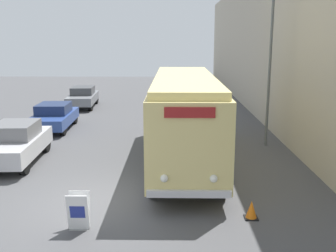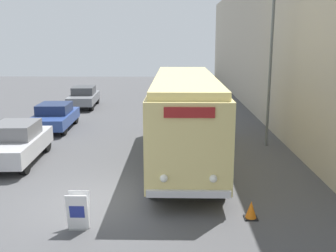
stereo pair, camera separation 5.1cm
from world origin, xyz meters
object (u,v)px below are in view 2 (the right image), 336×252
at_px(streetlamp, 272,36).
at_px(parked_car_mid, 55,116).
at_px(parked_car_far, 84,97).
at_px(traffic_cone, 251,210).
at_px(vintage_bus, 185,113).
at_px(sign_board, 78,212).
at_px(parked_car_near, 16,143).

distance_m(streetlamp, parked_car_mid, 11.88).
relative_size(streetlamp, parked_car_far, 1.73).
bearing_deg(streetlamp, traffic_cone, -105.58).
bearing_deg(vintage_bus, sign_board, -115.83).
xyz_separation_m(vintage_bus, streetlamp, (3.80, 2.39, 2.98)).
bearing_deg(streetlamp, parked_car_mid, 163.57).
relative_size(sign_board, parked_car_mid, 0.23).
height_order(sign_board, parked_car_mid, parked_car_mid).
bearing_deg(parked_car_far, vintage_bus, -65.18).
bearing_deg(streetlamp, parked_car_near, -165.52).
xyz_separation_m(vintage_bus, parked_car_far, (-6.88, 12.57, -1.17)).
distance_m(parked_car_near, parked_car_mid, 5.83).
height_order(streetlamp, parked_car_mid, streetlamp).
bearing_deg(streetlamp, sign_board, -128.83).
bearing_deg(parked_car_mid, streetlamp, -18.77).
bearing_deg(parked_car_near, parked_car_mid, 89.41).
bearing_deg(sign_board, parked_car_mid, 109.50).
height_order(parked_car_near, parked_car_mid, parked_car_near).
distance_m(vintage_bus, traffic_cone, 5.68).
bearing_deg(traffic_cone, vintage_bus, 108.15).
distance_m(vintage_bus, parked_car_mid, 8.90).
height_order(sign_board, parked_car_near, parked_car_near).
xyz_separation_m(parked_car_near, parked_car_mid, (-0.25, 5.83, -0.09)).
bearing_deg(parked_car_near, parked_car_far, 88.16).
bearing_deg(traffic_cone, parked_car_near, 149.57).
height_order(parked_car_near, traffic_cone, parked_car_near).
relative_size(vintage_bus, sign_board, 10.45).
relative_size(sign_board, parked_car_far, 0.22).
xyz_separation_m(vintage_bus, parked_car_near, (-6.60, -0.29, -1.13)).
distance_m(sign_board, parked_car_near, 6.72).
height_order(streetlamp, parked_car_near, streetlamp).
xyz_separation_m(parked_car_mid, parked_car_far, (-0.03, 7.03, 0.05)).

